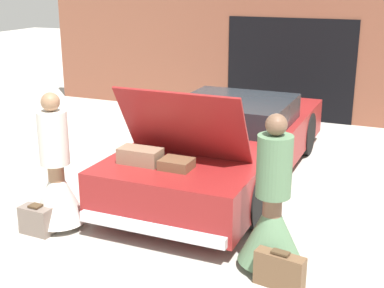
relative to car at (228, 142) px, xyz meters
The scene contains 7 objects.
ground_plane 0.56m from the car, 83.50° to the right, with size 40.00×40.00×0.00m, color #ADA89E.
garage_wall_back 4.07m from the car, 89.98° to the left, with size 12.00×0.14×2.80m.
car is the anchor object (origin of this frame).
person_left 2.87m from the car, 118.13° to the right, with size 0.69×0.69×1.73m.
person_right 2.81m from the car, 61.05° to the right, with size 0.70×0.70×1.72m.
suitcase_beside_left_person 3.20m from the car, 117.83° to the right, with size 0.42×0.22×0.38m.
suitcase_beside_right_person 3.23m from the car, 61.07° to the right, with size 0.53×0.24×0.40m.
Camera 1 is at (2.62, -7.52, 3.02)m, focal length 50.00 mm.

